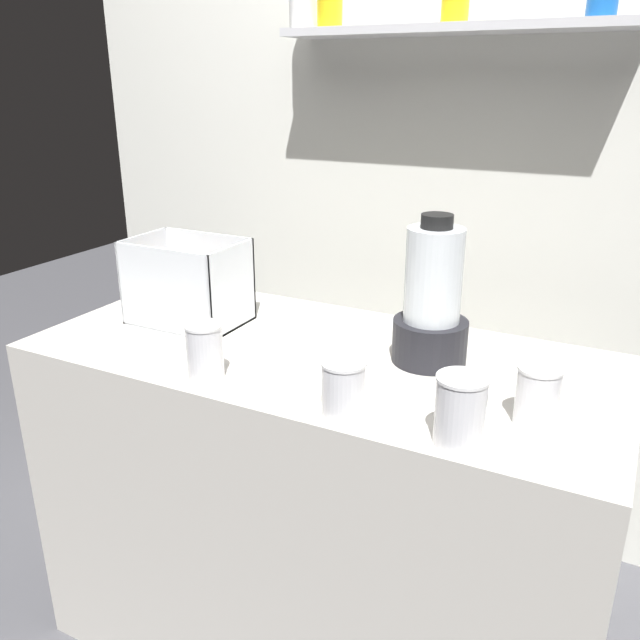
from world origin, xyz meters
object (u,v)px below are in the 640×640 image
(carrot_display_bin, at_px, (188,297))
(juice_cup_mango_right, at_px, (537,400))
(juice_cup_pomegranate_middle, at_px, (460,414))
(blender_pitcher, at_px, (432,305))
(juice_cup_beet_left, at_px, (343,391))
(juice_cup_pomegranate_far_left, at_px, (205,354))

(carrot_display_bin, distance_m, juice_cup_mango_right, 0.94)
(juice_cup_pomegranate_middle, bearing_deg, carrot_display_bin, 160.98)
(blender_pitcher, xyz_separation_m, juice_cup_beet_left, (-0.07, -0.32, -0.09))
(juice_cup_beet_left, bearing_deg, juice_cup_pomegranate_middle, -0.59)
(carrot_display_bin, xyz_separation_m, juice_cup_beet_left, (0.59, -0.28, -0.02))
(carrot_display_bin, relative_size, juice_cup_beet_left, 2.64)
(carrot_display_bin, xyz_separation_m, blender_pitcher, (0.66, 0.04, 0.07))
(blender_pitcher, bearing_deg, juice_cup_mango_right, -34.84)
(carrot_display_bin, bearing_deg, juice_cup_pomegranate_far_left, -46.50)
(juice_cup_pomegranate_far_left, xyz_separation_m, juice_cup_beet_left, (0.33, -0.01, -0.01))
(juice_cup_pomegranate_far_left, relative_size, juice_cup_mango_right, 1.07)
(juice_cup_beet_left, height_order, juice_cup_mango_right, juice_cup_mango_right)
(carrot_display_bin, bearing_deg, juice_cup_beet_left, -25.37)
(juice_cup_pomegranate_far_left, xyz_separation_m, juice_cup_mango_right, (0.67, 0.12, -0.01))
(juice_cup_pomegranate_middle, height_order, juice_cup_mango_right, juice_cup_pomegranate_middle)
(carrot_display_bin, height_order, juice_cup_pomegranate_middle, carrot_display_bin)
(blender_pitcher, xyz_separation_m, juice_cup_pomegranate_far_left, (-0.40, -0.31, -0.08))
(blender_pitcher, relative_size, juice_cup_mango_right, 2.92)
(juice_cup_pomegranate_far_left, height_order, juice_cup_mango_right, juice_cup_pomegranate_far_left)
(juice_cup_pomegranate_middle, distance_m, juice_cup_mango_right, 0.17)
(juice_cup_mango_right, bearing_deg, carrot_display_bin, 170.90)
(carrot_display_bin, height_order, juice_cup_mango_right, carrot_display_bin)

